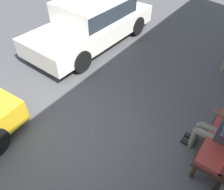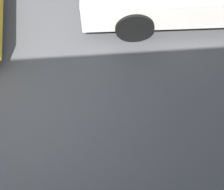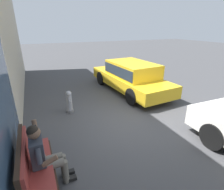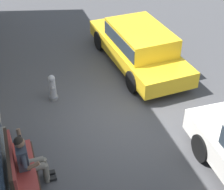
% 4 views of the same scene
% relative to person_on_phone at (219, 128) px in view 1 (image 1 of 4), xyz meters
% --- Properties ---
extents(ground_plane, '(60.00, 60.00, 0.00)m').
position_rel_person_on_phone_xyz_m(ground_plane, '(1.45, -2.67, -0.70)').
color(ground_plane, '#424244').
extents(person_on_phone, '(0.73, 0.74, 1.34)m').
position_rel_person_on_phone_xyz_m(person_on_phone, '(0.00, 0.00, 0.00)').
color(person_on_phone, '#6B665B').
rests_on(person_on_phone, ground_plane).
extents(parked_car_near, '(4.69, 2.03, 1.47)m').
position_rel_person_on_phone_xyz_m(parked_car_near, '(-2.08, -4.68, 0.10)').
color(parked_car_near, white).
rests_on(parked_car_near, ground_plane).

